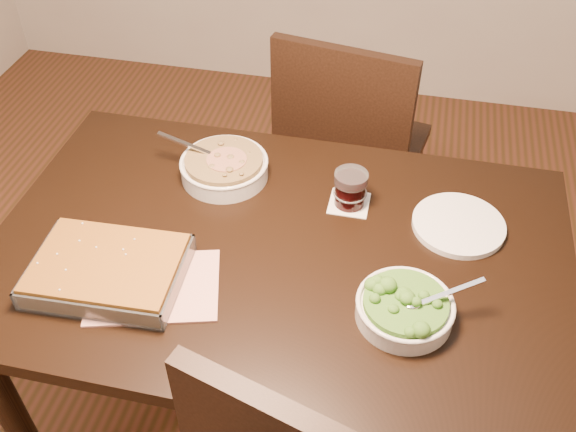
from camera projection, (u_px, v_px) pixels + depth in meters
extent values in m
plane|color=#3F2812|center=(281.00, 410.00, 2.06)|extent=(4.00, 4.00, 0.00)
cube|color=black|center=(279.00, 252.00, 1.56)|extent=(1.40, 0.90, 0.04)
cube|color=black|center=(279.00, 272.00, 1.61)|extent=(1.26, 0.76, 0.08)
cylinder|color=black|center=(14.00, 417.00, 1.65)|extent=(0.07, 0.07, 0.71)
cylinder|color=black|center=(127.00, 224.00, 2.18)|extent=(0.07, 0.07, 0.71)
cylinder|color=black|center=(501.00, 284.00, 1.99)|extent=(0.07, 0.07, 0.71)
cube|color=#BE3D36|center=(154.00, 287.00, 1.45)|extent=(0.34, 0.28, 0.01)
cube|color=white|center=(349.00, 203.00, 1.67)|extent=(0.10, 0.10, 0.00)
cylinder|color=silver|center=(225.00, 169.00, 1.73)|extent=(0.24, 0.24, 0.05)
torus|color=silver|center=(224.00, 162.00, 1.72)|extent=(0.24, 0.24, 0.01)
cylinder|color=#35270E|center=(224.00, 160.00, 1.71)|extent=(0.21, 0.21, 0.02)
cube|color=silver|center=(198.00, 152.00, 1.72)|extent=(0.15, 0.02, 0.05)
cylinder|color=#6C0C09|center=(227.00, 159.00, 1.70)|extent=(0.11, 0.11, 0.00)
cylinder|color=silver|center=(404.00, 311.00, 1.38)|extent=(0.21, 0.21, 0.04)
torus|color=silver|center=(406.00, 303.00, 1.37)|extent=(0.21, 0.21, 0.01)
cylinder|color=#1C4610|center=(406.00, 302.00, 1.36)|extent=(0.18, 0.18, 0.02)
cube|color=silver|center=(436.00, 292.00, 1.36)|extent=(0.13, 0.07, 0.04)
cube|color=silver|center=(110.00, 278.00, 1.47)|extent=(0.35, 0.26, 0.01)
cube|color=#5D2C0D|center=(108.00, 269.00, 1.45)|extent=(0.33, 0.25, 0.05)
cube|color=silver|center=(127.00, 234.00, 1.54)|extent=(0.34, 0.02, 0.05)
cube|color=silver|center=(87.00, 312.00, 1.37)|extent=(0.34, 0.02, 0.05)
cube|color=silver|center=(179.00, 280.00, 1.43)|extent=(0.02, 0.25, 0.05)
cube|color=silver|center=(40.00, 261.00, 1.48)|extent=(0.02, 0.25, 0.05)
cylinder|color=black|center=(350.00, 192.00, 1.64)|extent=(0.08, 0.08, 0.07)
cylinder|color=silver|center=(351.00, 178.00, 1.61)|extent=(0.09, 0.09, 0.03)
cylinder|color=white|center=(458.00, 225.00, 1.60)|extent=(0.23, 0.23, 0.02)
cube|color=black|center=(355.00, 149.00, 2.32)|extent=(0.52, 0.52, 0.04)
cylinder|color=black|center=(413.00, 182.00, 2.56)|extent=(0.04, 0.04, 0.44)
cylinder|color=black|center=(385.00, 247.00, 2.29)|extent=(0.04, 0.04, 0.44)
cylinder|color=black|center=(321.00, 159.00, 2.67)|extent=(0.04, 0.04, 0.44)
cylinder|color=black|center=(284.00, 218.00, 2.40)|extent=(0.04, 0.04, 0.44)
cube|color=black|center=(340.00, 119.00, 2.00)|extent=(0.45, 0.12, 0.48)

